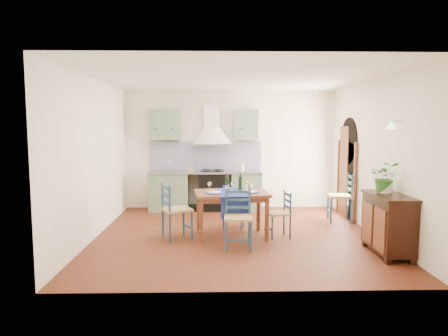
{
  "coord_description": "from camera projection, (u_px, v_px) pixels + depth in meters",
  "views": [
    {
      "loc": [
        -0.39,
        -7.07,
        1.97
      ],
      "look_at": [
        -0.21,
        0.3,
        1.19
      ],
      "focal_mm": 32.0,
      "sensor_mm": 36.0,
      "label": 1
    }
  ],
  "objects": [
    {
      "name": "chair_left",
      "position": [
        175.0,
        210.0,
        6.93
      ],
      "size": [
        0.61,
        0.61,
        0.98
      ],
      "color": "navy",
      "rests_on": "ground"
    },
    {
      "name": "chair_near",
      "position": [
        238.0,
        218.0,
        6.42
      ],
      "size": [
        0.46,
        0.46,
        0.96
      ],
      "color": "navy",
      "rests_on": "ground"
    },
    {
      "name": "floor",
      "position": [
        236.0,
        235.0,
        7.24
      ],
      "size": [
        5.0,
        5.0,
        0.0
      ],
      "primitive_type": "plane",
      "color": "#46190F",
      "rests_on": "ground"
    },
    {
      "name": "ceiling",
      "position": [
        237.0,
        78.0,
        6.95
      ],
      "size": [
        5.0,
        5.0,
        0.01
      ],
      "primitive_type": "cube",
      "color": "white",
      "rests_on": "back_wall"
    },
    {
      "name": "sideboard",
      "position": [
        388.0,
        222.0,
        6.09
      ],
      "size": [
        0.5,
        1.05,
        0.94
      ],
      "color": "black",
      "rests_on": "ground"
    },
    {
      "name": "chair_right",
      "position": [
        280.0,
        214.0,
        7.06
      ],
      "size": [
        0.44,
        0.44,
        0.82
      ],
      "color": "navy",
      "rests_on": "ground"
    },
    {
      "name": "potted_plant",
      "position": [
        385.0,
        177.0,
        6.2
      ],
      "size": [
        0.54,
        0.51,
        0.48
      ],
      "primitive_type": "imported",
      "rotation": [
        0.0,
        0.0,
        -0.37
      ],
      "color": "#2C6F24",
      "rests_on": "sideboard"
    },
    {
      "name": "left_wall",
      "position": [
        95.0,
        158.0,
        7.04
      ],
      "size": [
        0.04,
        5.0,
        2.8
      ],
      "primitive_type": "cube",
      "color": "white",
      "rests_on": "ground"
    },
    {
      "name": "back_wall",
      "position": [
        211.0,
        165.0,
        9.4
      ],
      "size": [
        5.0,
        0.96,
        2.8
      ],
      "color": "white",
      "rests_on": "ground"
    },
    {
      "name": "right_wall",
      "position": [
        369.0,
        160.0,
        7.44
      ],
      "size": [
        0.26,
        5.0,
        2.8
      ],
      "color": "white",
      "rests_on": "ground"
    },
    {
      "name": "chair_spare",
      "position": [
        342.0,
        197.0,
        8.23
      ],
      "size": [
        0.53,
        0.53,
        1.0
      ],
      "color": "navy",
      "rests_on": "ground"
    },
    {
      "name": "chair_far",
      "position": [
        234.0,
        206.0,
        7.65
      ],
      "size": [
        0.47,
        0.47,
        0.86
      ],
      "color": "navy",
      "rests_on": "ground"
    },
    {
      "name": "dining_table",
      "position": [
        232.0,
        197.0,
        7.04
      ],
      "size": [
        1.35,
        1.03,
        1.13
      ],
      "color": "brown",
      "rests_on": "ground"
    }
  ]
}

